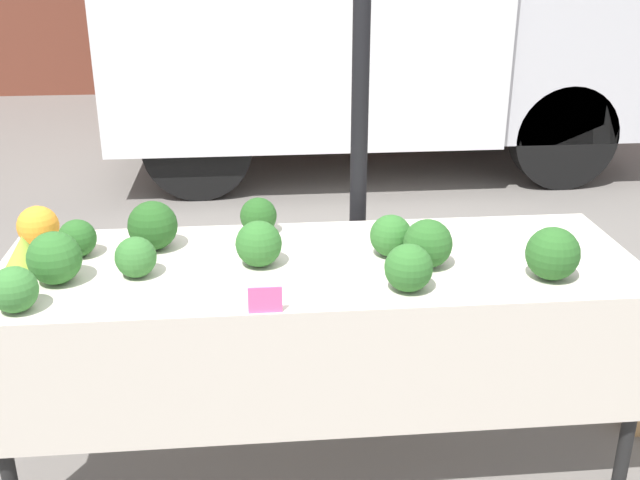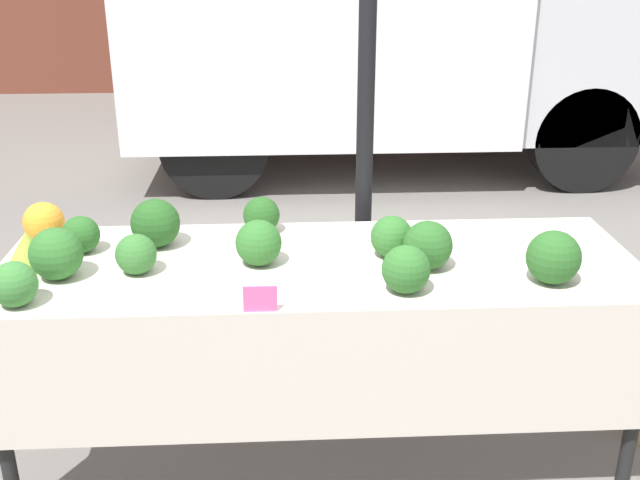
# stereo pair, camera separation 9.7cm
# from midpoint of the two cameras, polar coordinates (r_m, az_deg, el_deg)

# --- Properties ---
(ground_plane) EXTENTS (40.00, 40.00, 0.00)m
(ground_plane) POSITION_cam_midpoint_polar(r_m,az_deg,el_deg) (3.04, 0.95, -15.59)
(ground_plane) COLOR slate
(tent_pole) EXTENTS (0.07, 0.07, 2.77)m
(tent_pole) POSITION_cam_midpoint_polar(r_m,az_deg,el_deg) (3.01, 4.52, 13.02)
(tent_pole) COLOR black
(tent_pole) RESTS_ON ground_plane
(parked_truck) EXTENTS (4.29, 2.11, 2.58)m
(parked_truck) POSITION_cam_midpoint_polar(r_m,az_deg,el_deg) (6.45, 4.82, 17.74)
(parked_truck) COLOR white
(parked_truck) RESTS_ON ground_plane
(market_table) EXTENTS (2.24, 0.76, 0.80)m
(market_table) POSITION_cam_midpoint_polar(r_m,az_deg,el_deg) (2.61, 1.14, -4.15)
(market_table) COLOR beige
(market_table) RESTS_ON ground_plane
(orange_cauliflower) EXTENTS (0.15, 0.15, 0.15)m
(orange_cauliflower) POSITION_cam_midpoint_polar(r_m,az_deg,el_deg) (2.94, -19.43, 1.29)
(orange_cauliflower) COLOR orange
(orange_cauliflower) RESTS_ON market_table
(romanesco_head) EXTENTS (0.16, 0.16, 0.13)m
(romanesco_head) POSITION_cam_midpoint_polar(r_m,az_deg,el_deg) (2.73, -20.43, -0.68)
(romanesco_head) COLOR #93B238
(romanesco_head) RESTS_ON market_table
(broccoli_head_0) EXTENTS (0.16, 0.16, 0.16)m
(broccoli_head_0) POSITION_cam_midpoint_polar(r_m,az_deg,el_deg) (2.58, -3.64, -0.23)
(broccoli_head_0) COLOR #2D6628
(broccoli_head_0) RESTS_ON market_table
(broccoli_head_1) EXTENTS (0.18, 0.18, 0.18)m
(broccoli_head_1) POSITION_cam_midpoint_polar(r_m,az_deg,el_deg) (2.56, 18.40, -1.27)
(broccoli_head_1) COLOR #285B23
(broccoli_head_1) RESTS_ON market_table
(broccoli_head_2) EXTENTS (0.16, 0.16, 0.16)m
(broccoli_head_2) POSITION_cam_midpoint_polar(r_m,az_deg,el_deg) (2.40, 7.72, -2.23)
(broccoli_head_2) COLOR #2D6628
(broccoli_head_2) RESTS_ON market_table
(broccoli_head_3) EXTENTS (0.17, 0.17, 0.17)m
(broccoli_head_3) POSITION_cam_midpoint_polar(r_m,az_deg,el_deg) (2.57, 9.28, -0.41)
(broccoli_head_3) COLOR #285B23
(broccoli_head_3) RESTS_ON market_table
(broccoli_head_4) EXTENTS (0.18, 0.18, 0.18)m
(broccoli_head_4) POSITION_cam_midpoint_polar(r_m,az_deg,el_deg) (2.77, -11.46, 1.26)
(broccoli_head_4) COLOR #23511E
(broccoli_head_4) RESTS_ON market_table
(broccoli_head_5) EXTENTS (0.14, 0.14, 0.14)m
(broccoli_head_5) POSITION_cam_midpoint_polar(r_m,az_deg,el_deg) (2.79, -16.82, 0.39)
(broccoli_head_5) COLOR #285B23
(broccoli_head_5) RESTS_ON market_table
(broccoli_head_6) EXTENTS (0.14, 0.14, 0.14)m
(broccoli_head_6) POSITION_cam_midpoint_polar(r_m,az_deg,el_deg) (2.86, -3.52, 1.91)
(broccoli_head_6) COLOR #23511E
(broccoli_head_6) RESTS_ON market_table
(broccoli_head_7) EXTENTS (0.18, 0.18, 0.18)m
(broccoli_head_7) POSITION_cam_midpoint_polar(r_m,az_deg,el_deg) (2.60, -18.47, -1.01)
(broccoli_head_7) COLOR #2D6628
(broccoli_head_7) RESTS_ON market_table
(broccoli_head_8) EXTENTS (0.15, 0.15, 0.15)m
(broccoli_head_8) POSITION_cam_midpoint_polar(r_m,az_deg,el_deg) (2.65, 6.53, 0.24)
(broccoli_head_8) COLOR #2D6628
(broccoli_head_8) RESTS_ON market_table
(broccoli_head_9) EXTENTS (0.14, 0.14, 0.14)m
(broccoli_head_9) POSITION_cam_midpoint_polar(r_m,az_deg,el_deg) (2.57, -12.80, -1.07)
(broccoli_head_9) COLOR #336B2D
(broccoli_head_9) RESTS_ON market_table
(broccoli_head_10) EXTENTS (0.14, 0.14, 0.14)m
(broccoli_head_10) POSITION_cam_midpoint_polar(r_m,az_deg,el_deg) (2.46, -21.25, -3.17)
(broccoli_head_10) COLOR #387533
(broccoli_head_10) RESTS_ON market_table
(price_sign) EXTENTS (0.10, 0.01, 0.09)m
(price_sign) POSITION_cam_midpoint_polar(r_m,az_deg,el_deg) (2.27, -3.36, -4.51)
(price_sign) COLOR #F45B9E
(price_sign) RESTS_ON market_table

